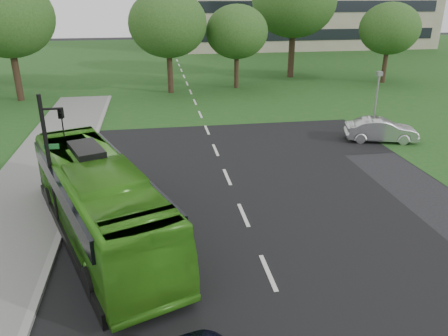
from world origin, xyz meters
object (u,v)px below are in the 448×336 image
(tree_park_a, at_px, (7,18))
(tree_park_e, at_px, (390,29))
(tree_park_b, at_px, (168,24))
(sedan, at_px, (381,130))
(camera_pole, at_px, (377,93))
(tree_park_c, at_px, (237,32))
(tree_park_d, at_px, (294,1))
(bus, at_px, (99,200))
(traffic_light, at_px, (53,154))

(tree_park_a, distance_m, tree_park_e, 34.01)
(tree_park_b, distance_m, sedan, 20.63)
(tree_park_a, relative_size, camera_pole, 2.50)
(tree_park_c, distance_m, camera_pole, 16.64)
(tree_park_d, bearing_deg, tree_park_e, -28.69)
(tree_park_b, distance_m, tree_park_e, 21.33)
(tree_park_e, relative_size, bus, 0.70)
(tree_park_c, distance_m, tree_park_e, 15.02)
(bus, height_order, traffic_light, traffic_light)
(tree_park_a, height_order, tree_park_e, tree_park_a)
(tree_park_c, bearing_deg, sedan, -71.64)
(traffic_light, distance_m, camera_pole, 20.32)
(tree_park_a, height_order, traffic_light, tree_park_a)
(tree_park_b, xyz_separation_m, camera_pole, (12.43, -14.05, -3.44))
(tree_park_d, distance_m, tree_park_e, 9.71)
(tree_park_e, bearing_deg, tree_park_c, -179.44)
(tree_park_c, height_order, tree_park_d, tree_park_d)
(tree_park_a, relative_size, tree_park_d, 0.86)
(tree_park_d, distance_m, bus, 35.52)
(tree_park_e, xyz_separation_m, traffic_light, (-26.53, -25.37, -2.12))
(traffic_light, relative_size, camera_pole, 1.35)
(tree_park_e, bearing_deg, bus, -133.65)
(bus, bearing_deg, traffic_light, 130.60)
(tree_park_c, height_order, bus, tree_park_c)
(sedan, xyz_separation_m, camera_pole, (0.48, 1.93, 1.81))
(tree_park_d, bearing_deg, sedan, -92.84)
(bus, xyz_separation_m, sedan, (15.67, 8.90, -0.82))
(bus, xyz_separation_m, traffic_light, (-1.53, 0.83, 1.57))
(bus, xyz_separation_m, camera_pole, (16.15, 10.83, 1.00))
(tree_park_b, bearing_deg, tree_park_e, 3.55)
(tree_park_a, bearing_deg, tree_park_e, 3.97)
(sedan, bearing_deg, tree_park_c, 33.65)
(tree_park_b, relative_size, bus, 0.81)
(tree_park_c, height_order, tree_park_e, tree_park_e)
(tree_park_b, height_order, tree_park_c, tree_park_b)
(tree_park_a, distance_m, bus, 25.96)
(tree_park_a, bearing_deg, sedan, -31.32)
(tree_park_d, height_order, camera_pole, tree_park_d)
(tree_park_b, height_order, tree_park_e, tree_park_b)
(bus, bearing_deg, tree_park_b, 60.53)
(tree_park_d, xyz_separation_m, sedan, (-1.08, -21.82, -6.95))
(tree_park_b, relative_size, traffic_light, 1.68)
(tree_park_c, xyz_separation_m, tree_park_d, (6.78, 4.66, 2.54))
(tree_park_b, bearing_deg, camera_pole, -48.51)
(tree_park_a, relative_size, tree_park_c, 1.29)
(tree_park_e, height_order, camera_pole, tree_park_e)
(bus, relative_size, sedan, 2.57)
(tree_park_c, xyz_separation_m, traffic_light, (-11.51, -25.23, -2.02))
(tree_park_e, relative_size, sedan, 1.81)
(tree_park_d, height_order, bus, tree_park_d)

